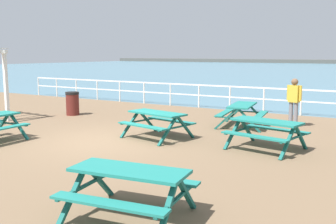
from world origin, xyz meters
TOP-DOWN VIEW (x-y plane):
  - ground_plane at (0.00, 0.00)m, footprint 30.00×24.00m
  - seaward_railing at (-0.00, 7.75)m, footprint 23.07×0.07m
  - picnic_table_near_left at (1.12, 1.16)m, footprint 2.07×1.84m
  - picnic_table_far_left at (4.34, 1.40)m, footprint 2.05×1.82m
  - picnic_table_far_right at (2.66, 4.18)m, footprint 1.77×2.01m
  - picnic_table_seaward at (3.86, -3.96)m, footprint 1.99×1.75m
  - visitor at (4.17, 5.08)m, footprint 0.52×0.29m
  - litter_bin at (-4.20, 3.11)m, footprint 0.55×0.55m

SIDE VIEW (x-z plane):
  - ground_plane at x=0.00m, z-range -0.20..0.00m
  - litter_bin at x=-4.20m, z-range 0.00..0.95m
  - picnic_table_near_left at x=1.12m, z-range 0.19..0.98m
  - picnic_table_far_left at x=4.34m, z-range 0.19..0.98m
  - picnic_table_far_right at x=2.66m, z-range 0.19..0.98m
  - picnic_table_seaward at x=3.86m, z-range 0.19..0.98m
  - seaward_railing at x=0.00m, z-range 0.19..1.27m
  - visitor at x=4.17m, z-range 0.12..1.78m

